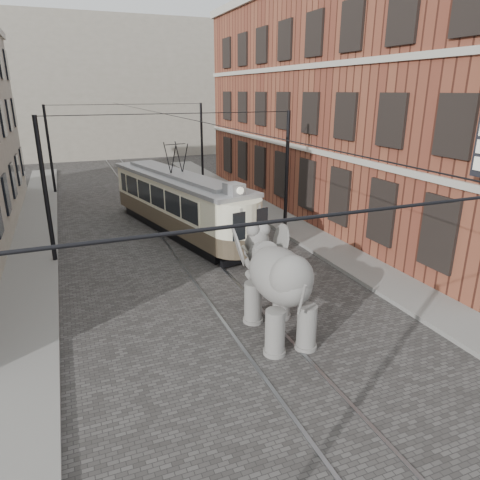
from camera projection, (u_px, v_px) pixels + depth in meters
name	position (u px, v px, depth m)	size (l,w,h in m)	color
ground	(230.00, 300.00, 15.13)	(120.00, 120.00, 0.00)	#43403E
tram_rails	(230.00, 300.00, 15.13)	(1.54, 80.00, 0.02)	slate
sidewalk_right	(373.00, 273.00, 17.21)	(2.00, 60.00, 0.15)	slate
sidewalk_left	(23.00, 335.00, 12.82)	(2.00, 60.00, 0.15)	slate
brick_building	(355.00, 107.00, 24.96)	(8.00, 26.00, 12.00)	brown
distant_block	(102.00, 89.00, 48.02)	(28.00, 10.00, 14.00)	gray
catenary	(184.00, 187.00, 18.48)	(11.00, 30.20, 6.00)	black
tram	(178.00, 189.00, 21.78)	(2.32, 11.25, 4.46)	beige
elephant	(279.00, 289.00, 12.57)	(2.64, 4.79, 2.93)	slate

